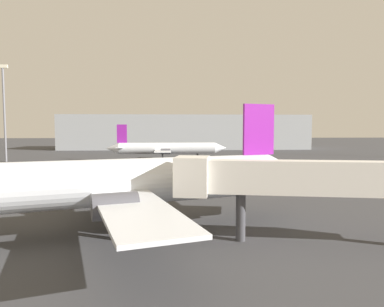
{
  "coord_description": "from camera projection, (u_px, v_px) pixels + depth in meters",
  "views": [
    {
      "loc": [
        -3.26,
        -9.92,
        8.19
      ],
      "look_at": [
        0.42,
        52.49,
        3.69
      ],
      "focal_mm": 32.32,
      "sensor_mm": 36.0,
      "label": 1
    }
  ],
  "objects": [
    {
      "name": "airplane_far_left",
      "position": [
        166.0,
        148.0,
        87.86
      ],
      "size": [
        30.63,
        18.84,
        9.25
      ],
      "rotation": [
        0.0,
        0.0,
        0.03
      ],
      "color": "silver",
      "rests_on": "ground_plane"
    },
    {
      "name": "jet_bridge",
      "position": [
        297.0,
        179.0,
        24.49
      ],
      "size": [
        19.4,
        5.68,
        6.13
      ],
      "rotation": [
        0.0,
        0.0,
        2.96
      ],
      "color": "silver",
      "rests_on": "ground_plane"
    },
    {
      "name": "airplane_at_gate",
      "position": [
        100.0,
        183.0,
        26.46
      ],
      "size": [
        37.62,
        27.19,
        10.39
      ],
      "rotation": [
        0.0,
        0.0,
        3.44
      ],
      "color": "silver",
      "rests_on": "ground_plane"
    },
    {
      "name": "terminal_building",
      "position": [
        185.0,
        132.0,
        142.96
      ],
      "size": [
        98.02,
        23.13,
        13.63
      ],
      "primitive_type": "cube",
      "color": "#999EA3",
      "rests_on": "ground_plane"
    },
    {
      "name": "light_mast_left",
      "position": [
        4.0,
        108.0,
        84.79
      ],
      "size": [
        2.4,
        0.5,
        23.78
      ],
      "color": "slate",
      "rests_on": "ground_plane"
    }
  ]
}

